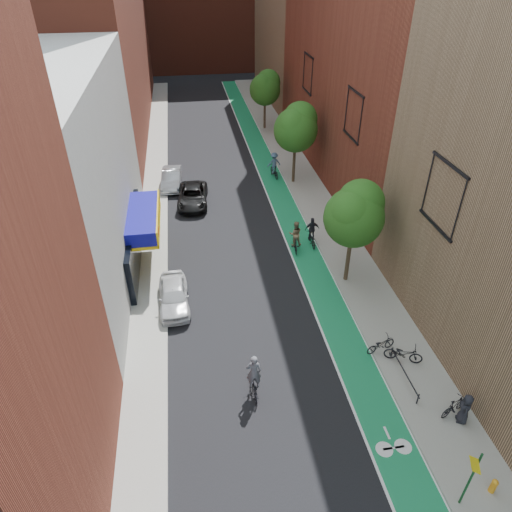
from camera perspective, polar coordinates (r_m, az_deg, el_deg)
name	(u,v)px	position (r m, az deg, el deg)	size (l,w,h in m)	color
ground	(291,440)	(20.20, 4.44, -21.99)	(160.00, 160.00, 0.00)	black
bike_lane	(270,174)	(41.08, 1.80, 10.17)	(2.00, 68.00, 0.01)	#167D56
sidewalk_left	(156,181)	(40.51, -12.42, 9.11)	(2.00, 68.00, 0.15)	gray
sidewalk_right	(298,172)	(41.56, 5.25, 10.44)	(3.00, 68.00, 0.15)	gray
building_left_white	(47,180)	(28.14, -24.71, 8.57)	(8.00, 20.00, 12.00)	silver
building_left_far_red	(94,16)	(53.69, -19.54, 26.42)	(8.00, 36.00, 22.00)	maroon
building_right_mid_red	(374,36)	(40.24, 14.57, 25.07)	(8.00, 28.00, 22.00)	maroon
building_right_far_tan	(300,22)	(63.16, 5.47, 27.07)	(8.00, 20.00, 18.00)	#8C6B4C
tree_near	(355,213)	(25.66, 12.28, 5.27)	(3.40, 3.36, 6.42)	#332619
tree_mid	(296,126)	(37.84, 5.06, 15.85)	(3.55, 3.53, 6.74)	#332619
tree_far	(265,87)	(51.11, 1.18, 20.37)	(3.30, 3.25, 6.21)	#332619
sign_pole	(471,477)	(18.71, 25.30, -23.66)	(0.13, 0.71, 3.00)	#194C26
parked_car_white	(174,295)	(25.83, -10.25, -4.87)	(1.63, 4.06, 1.38)	silver
parked_car_black	(193,196)	(36.09, -7.91, 7.43)	(2.22, 4.81, 1.34)	black
parked_car_silver	(172,178)	(39.24, -10.51, 9.52)	(1.50, 4.30, 1.42)	#9CA0A5
cyclist_lead	(254,380)	(20.98, -0.26, -15.27)	(0.69, 1.59, 2.23)	black
cyclist_lane_near	(295,238)	(30.02, 4.93, 2.21)	(0.92, 1.77, 2.10)	black
cyclist_lane_mid	(312,235)	(30.78, 7.00, 2.66)	(0.97, 1.62, 2.00)	black
cyclist_lane_far	(274,166)	(40.28, 2.28, 11.14)	(1.27, 1.92, 2.19)	black
parked_bike_near	(381,344)	(23.61, 15.33, -10.60)	(0.56, 1.61, 0.85)	black
parked_bike_mid	(454,406)	(22.04, 23.55, -16.81)	(0.43, 1.51, 0.91)	black
parked_bike_far	(403,353)	(23.40, 17.96, -11.50)	(0.63, 1.81, 0.95)	black
pedestrian	(465,409)	(21.70, 24.67, -16.96)	(0.74, 0.48, 1.52)	black
fire_hydrant	(494,485)	(20.49, 27.57, -24.08)	(0.24, 0.24, 0.68)	orange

